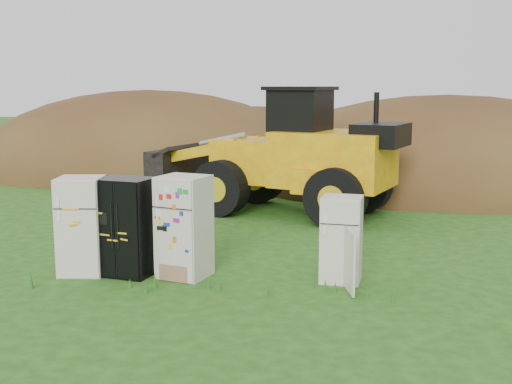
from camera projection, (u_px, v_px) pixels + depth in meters
ground at (214, 277)px, 11.97m from camera, size 120.00×120.00×0.00m
fridge_leftmost at (82, 226)px, 12.05m from camera, size 0.88×0.85×1.85m
fridge_black_side at (127, 227)px, 11.99m from camera, size 1.11×0.97×1.84m
fridge_sticker at (184, 227)px, 11.87m from camera, size 1.05×1.01×1.90m
fridge_open_door at (341, 239)px, 11.60m from camera, size 0.80×0.76×1.56m
wheel_loader at (271, 150)px, 17.92m from camera, size 7.82×5.41×3.51m
dirt_mound_right at (444, 185)px, 23.15m from camera, size 14.97×10.98×6.44m
dirt_mound_left at (149, 170)px, 27.02m from camera, size 14.70×11.03×6.73m
dirt_mound_back at (258, 163)px, 29.61m from camera, size 16.42×10.95×5.22m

